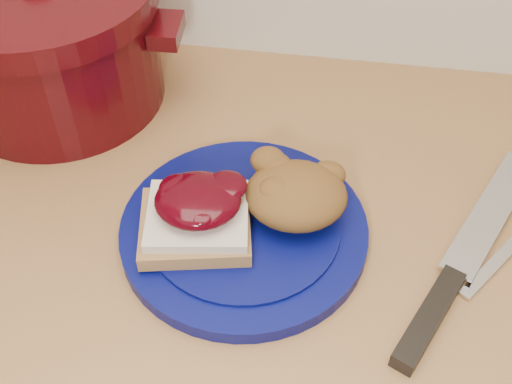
# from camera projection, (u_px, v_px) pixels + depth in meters

# --- Properties ---
(plate) EXTENTS (0.29, 0.29, 0.02)m
(plate) POSITION_uv_depth(u_px,v_px,m) (244.00, 231.00, 0.69)
(plate) COLOR #05094C
(plate) RESTS_ON wood_countertop
(sandwich) EXTENTS (0.13, 0.12, 0.06)m
(sandwich) POSITION_uv_depth(u_px,v_px,m) (197.00, 214.00, 0.65)
(sandwich) COLOR olive
(sandwich) RESTS_ON plate
(stuffing_mound) EXTENTS (0.12, 0.10, 0.05)m
(stuffing_mound) POSITION_uv_depth(u_px,v_px,m) (296.00, 195.00, 0.67)
(stuffing_mound) COLOR brown
(stuffing_mound) RESTS_ON plate
(chef_knife) EXTENTS (0.17, 0.31, 0.02)m
(chef_knife) POSITION_uv_depth(u_px,v_px,m) (447.00, 286.00, 0.64)
(chef_knife) COLOR black
(chef_knife) RESTS_ON wood_countertop
(butter_knife) EXTENTS (0.11, 0.14, 0.00)m
(butter_knife) POSITION_uv_depth(u_px,v_px,m) (508.00, 250.00, 0.68)
(butter_knife) COLOR silver
(butter_knife) RESTS_ON wood_countertop
(dutch_oven) EXTENTS (0.34, 0.30, 0.18)m
(dutch_oven) POSITION_uv_depth(u_px,v_px,m) (50.00, 42.00, 0.80)
(dutch_oven) COLOR #370509
(dutch_oven) RESTS_ON wood_countertop
(pepper_grinder) EXTENTS (0.06, 0.06, 0.12)m
(pepper_grinder) POSITION_uv_depth(u_px,v_px,m) (60.00, 37.00, 0.85)
(pepper_grinder) COLOR black
(pepper_grinder) RESTS_ON wood_countertop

